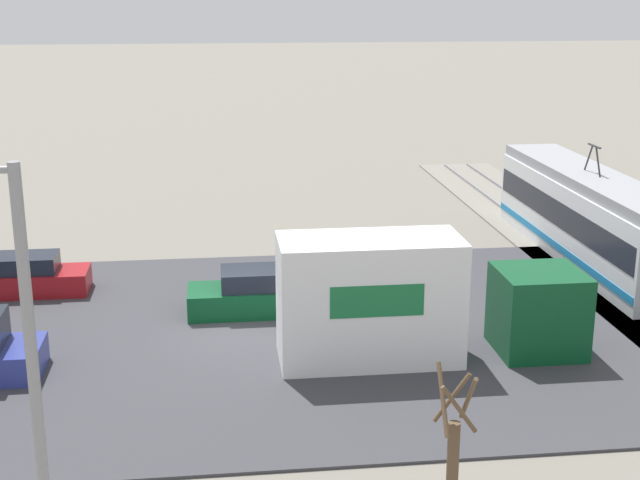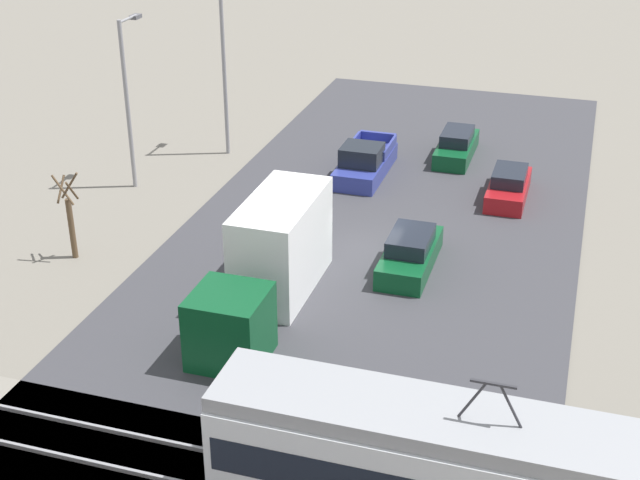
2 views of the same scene
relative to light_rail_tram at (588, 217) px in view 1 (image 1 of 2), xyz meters
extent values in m
plane|color=slate|center=(6.66, -14.40, -1.77)|extent=(320.00, 320.00, 0.00)
cube|color=#38383D|center=(6.66, -14.40, -1.73)|extent=(16.93, 48.24, 0.08)
cube|color=silver|center=(0.00, 0.00, -0.17)|extent=(13.99, 2.62, 3.05)
cube|color=black|center=(0.00, 0.00, 0.20)|extent=(13.57, 2.65, 1.02)
cube|color=#1970AD|center=(0.00, 0.00, -1.11)|extent=(13.85, 2.66, 0.29)
cube|color=gray|center=(0.00, 0.00, 1.58)|extent=(13.99, 2.41, 0.44)
cylinder|color=#2D2D33|center=(-0.45, 0.00, 2.35)|extent=(0.66, 0.07, 1.15)
cylinder|color=#2D2D33|center=(0.45, 0.00, 2.35)|extent=(0.66, 0.07, 1.15)
cube|color=#2D2D33|center=(0.00, 0.00, 2.90)|extent=(1.10, 0.08, 0.06)
cube|color=#0C4723|center=(9.06, -5.41, -0.44)|extent=(2.42, 2.49, 2.51)
cube|color=white|center=(9.06, -10.54, 0.15)|extent=(2.42, 5.28, 3.69)
cube|color=#196B38|center=(10.28, -10.54, 0.52)|extent=(0.02, 2.64, 0.92)
cube|color=#0C4723|center=(4.73, -13.57, -1.25)|extent=(1.84, 4.70, 0.88)
cube|color=black|center=(4.73, -13.57, -0.49)|extent=(1.58, 2.45, 0.64)
cube|color=maroon|center=(1.77, -21.75, -1.28)|extent=(1.73, 4.45, 0.82)
cube|color=black|center=(1.77, -21.75, -0.58)|extent=(1.49, 2.31, 0.60)
cylinder|color=brown|center=(18.35, -10.48, 1.24)|extent=(0.09, 0.75, 1.01)
cylinder|color=brown|center=(18.10, -10.23, 1.33)|extent=(0.89, 0.09, 1.22)
cylinder|color=brown|center=(17.85, -10.48, 1.24)|extent=(0.09, 0.75, 1.01)
cylinder|color=brown|center=(18.10, -10.73, 1.33)|extent=(0.89, 0.09, 1.22)
cylinder|color=gray|center=(19.29, -17.94, 2.27)|extent=(0.20, 0.20, 8.08)
camera|label=1|loc=(33.15, -14.90, 8.84)|focal=50.00mm
camera|label=2|loc=(-1.22, 17.61, 15.21)|focal=50.00mm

